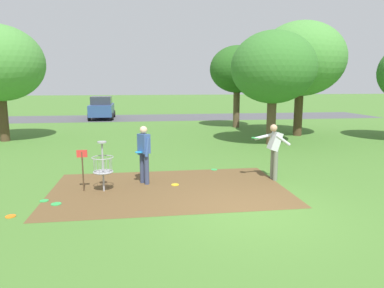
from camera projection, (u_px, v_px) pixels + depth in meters
ground_plane at (251, 212)px, 8.03m from camera, size 160.00×160.00×0.00m
dirt_tee_pad at (169, 189)px, 9.81m from camera, size 6.50×4.04×0.01m
disc_golf_basket at (101, 164)px, 9.48m from camera, size 0.98×0.58×1.39m
player_foreground_watching at (274, 148)px, 10.61m from camera, size 1.12×0.47×1.71m
player_throwing at (144, 151)px, 10.18m from camera, size 0.45×0.48×1.71m
frisbee_near_basket at (175, 185)px, 10.18m from camera, size 0.22×0.22×0.02m
frisbee_by_tee at (11, 216)px, 7.77m from camera, size 0.22×0.22×0.02m
frisbee_mid_grass at (56, 204)px, 8.56m from camera, size 0.25×0.25×0.02m
frisbee_far_left at (214, 170)px, 11.94m from camera, size 0.22×0.22×0.02m
frisbee_far_right at (44, 201)px, 8.79m from camera, size 0.22×0.22×0.02m
tree_near_right at (273, 68)px, 16.38m from camera, size 3.98×3.98×5.35m
tree_mid_left at (301, 59)px, 19.06m from camera, size 4.74×4.74×6.24m
tree_mid_center at (237, 70)px, 22.80m from camera, size 3.58×3.58×5.34m
parking_lot_strip at (170, 117)px, 30.15m from camera, size 36.00×6.00×0.01m
parked_car_leftmost at (102, 108)px, 28.72m from camera, size 2.05×4.24×1.84m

